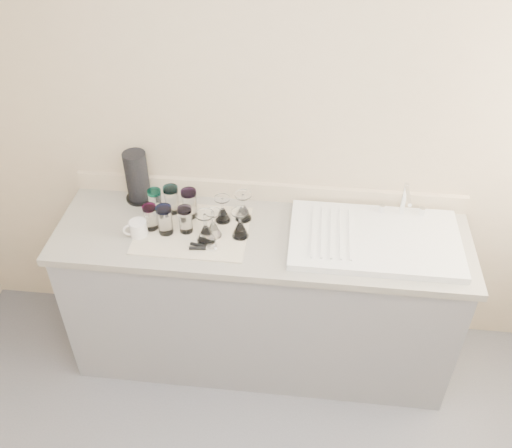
# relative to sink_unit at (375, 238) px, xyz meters

# --- Properties ---
(room_envelope) EXTENTS (3.54, 3.50, 2.52)m
(room_envelope) POSITION_rel_sink_unit_xyz_m (-0.55, -1.20, 0.64)
(room_envelope) COLOR #56565C
(room_envelope) RESTS_ON ground
(counter_unit) EXTENTS (2.06, 0.62, 0.90)m
(counter_unit) POSITION_rel_sink_unit_xyz_m (-0.55, -0.00, -0.47)
(counter_unit) COLOR slate
(counter_unit) RESTS_ON ground
(sink_unit) EXTENTS (0.82, 0.50, 0.22)m
(sink_unit) POSITION_rel_sink_unit_xyz_m (0.00, 0.00, 0.00)
(sink_unit) COLOR white
(sink_unit) RESTS_ON counter_unit
(dish_towel) EXTENTS (0.55, 0.42, 0.01)m
(dish_towel) POSITION_rel_sink_unit_xyz_m (-0.90, -0.02, -0.02)
(dish_towel) COLOR silver
(dish_towel) RESTS_ON counter_unit
(tumbler_teal) EXTENTS (0.07, 0.07, 0.14)m
(tumbler_teal) POSITION_rel_sink_unit_xyz_m (-1.11, 0.09, 0.06)
(tumbler_teal) COLOR white
(tumbler_teal) RESTS_ON dish_towel
(tumbler_cyan) EXTENTS (0.08, 0.08, 0.15)m
(tumbler_cyan) POSITION_rel_sink_unit_xyz_m (-1.03, 0.11, 0.07)
(tumbler_cyan) COLOR white
(tumbler_cyan) RESTS_ON dish_towel
(tumbler_purple) EXTENTS (0.08, 0.08, 0.16)m
(tumbler_purple) POSITION_rel_sink_unit_xyz_m (-0.93, 0.09, 0.07)
(tumbler_purple) COLOR white
(tumbler_purple) RESTS_ON dish_towel
(tumbler_magenta) EXTENTS (0.07, 0.07, 0.14)m
(tumbler_magenta) POSITION_rel_sink_unit_xyz_m (-1.10, -0.03, 0.06)
(tumbler_magenta) COLOR white
(tumbler_magenta) RESTS_ON dish_towel
(tumbler_blue) EXTENTS (0.08, 0.08, 0.15)m
(tumbler_blue) POSITION_rel_sink_unit_xyz_m (-1.02, -0.05, 0.07)
(tumbler_blue) COLOR white
(tumbler_blue) RESTS_ON dish_towel
(tumbler_lavender) EXTENTS (0.07, 0.07, 0.14)m
(tumbler_lavender) POSITION_rel_sink_unit_xyz_m (-0.92, -0.03, 0.06)
(tumbler_lavender) COLOR white
(tumbler_lavender) RESTS_ON dish_towel
(goblet_back_left) EXTENTS (0.08, 0.08, 0.14)m
(goblet_back_left) POSITION_rel_sink_unit_xyz_m (-0.76, 0.07, 0.04)
(goblet_back_left) COLOR white
(goblet_back_left) RESTS_ON dish_towel
(goblet_back_right) EXTENTS (0.09, 0.09, 0.15)m
(goblet_back_right) POSITION_rel_sink_unit_xyz_m (-0.66, 0.10, 0.04)
(goblet_back_right) COLOR white
(goblet_back_right) RESTS_ON dish_towel
(goblet_front_left) EXTENTS (0.08, 0.08, 0.14)m
(goblet_front_left) POSITION_rel_sink_unit_xyz_m (-0.78, -0.05, 0.04)
(goblet_front_left) COLOR white
(goblet_front_left) RESTS_ON dish_towel
(goblet_front_right) EXTENTS (0.08, 0.08, 0.15)m
(goblet_front_right) POSITION_rel_sink_unit_xyz_m (-0.65, -0.04, 0.04)
(goblet_front_right) COLOR white
(goblet_front_right) RESTS_ON dish_towel
(goblet_extra) EXTENTS (0.09, 0.09, 0.16)m
(goblet_extra) POSITION_rel_sink_unit_xyz_m (-0.81, -0.09, 0.04)
(goblet_extra) COLOR white
(goblet_extra) RESTS_ON dish_towel
(can_opener) EXTENTS (0.14, 0.05, 0.02)m
(can_opener) POSITION_rel_sink_unit_xyz_m (-0.82, -0.15, -0.00)
(can_opener) COLOR silver
(can_opener) RESTS_ON dish_towel
(white_mug) EXTENTS (0.13, 0.11, 0.09)m
(white_mug) POSITION_rel_sink_unit_xyz_m (-1.15, -0.09, 0.02)
(white_mug) COLOR white
(white_mug) RESTS_ON counter_unit
(paper_towel_roll) EXTENTS (0.15, 0.15, 0.28)m
(paper_towel_roll) POSITION_rel_sink_unit_xyz_m (-1.23, 0.22, 0.12)
(paper_towel_roll) COLOR black
(paper_towel_roll) RESTS_ON counter_unit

